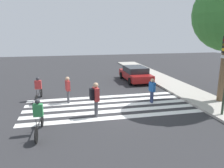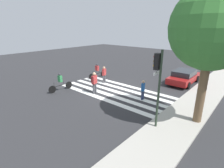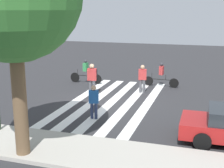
# 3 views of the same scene
# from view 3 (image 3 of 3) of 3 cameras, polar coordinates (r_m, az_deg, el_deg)

# --- Properties ---
(ground_plane) EXTENTS (60.00, 60.00, 0.00)m
(ground_plane) POSITION_cam_3_polar(r_m,az_deg,el_deg) (16.88, -0.06, -3.28)
(ground_plane) COLOR #2D2D30
(sidewalk_curb) EXTENTS (36.00, 2.50, 0.14)m
(sidewalk_curb) POSITION_cam_3_polar(r_m,az_deg,el_deg) (11.43, -9.81, -11.50)
(sidewalk_curb) COLOR #ADA89E
(sidewalk_curb) RESTS_ON ground_plane
(crosswalk_stripes) EXTENTS (4.33, 10.00, 0.01)m
(crosswalk_stripes) POSITION_cam_3_polar(r_m,az_deg,el_deg) (16.88, -0.06, -3.26)
(crosswalk_stripes) COLOR white
(crosswalk_stripes) RESTS_ON ground_plane
(pedestrian_adult_blue_shirt) EXTENTS (0.47, 0.31, 1.57)m
(pedestrian_adult_blue_shirt) POSITION_cam_3_polar(r_m,az_deg,el_deg) (14.09, -3.36, -2.95)
(pedestrian_adult_blue_shirt) COLOR navy
(pedestrian_adult_blue_shirt) RESTS_ON ground_plane
(pedestrian_adult_tall_backpack) EXTENTS (0.54, 0.48, 1.85)m
(pedestrian_adult_tall_backpack) POSITION_cam_3_polar(r_m,az_deg,el_deg) (18.03, -3.61, 1.33)
(pedestrian_adult_tall_backpack) COLOR #4C4C51
(pedestrian_adult_tall_backpack) RESTS_ON ground_plane
(pedestrian_adult_yellow_jacket) EXTENTS (0.50, 0.31, 1.69)m
(pedestrian_adult_yellow_jacket) POSITION_cam_3_polar(r_m,az_deg,el_deg) (18.58, 5.57, 1.25)
(pedestrian_adult_yellow_jacket) COLOR #4C4C51
(pedestrian_adult_yellow_jacket) RESTS_ON ground_plane
(cyclist_near_curb) EXTENTS (2.30, 0.41, 1.61)m
(cyclist_near_curb) POSITION_cam_3_polar(r_m,az_deg,el_deg) (21.07, -4.84, 2.47)
(cyclist_near_curb) COLOR black
(cyclist_near_curb) RESTS_ON ground_plane
(cyclist_mid_street) EXTENTS (2.28, 0.42, 1.57)m
(cyclist_mid_street) POSITION_cam_3_polar(r_m,az_deg,el_deg) (20.25, 9.01, 1.89)
(cyclist_mid_street) COLOR black
(cyclist_mid_street) RESTS_ON ground_plane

